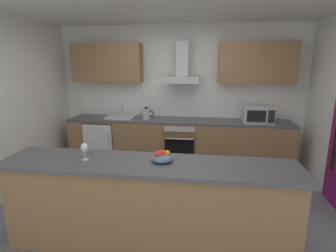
# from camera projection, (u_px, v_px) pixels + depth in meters

# --- Properties ---
(ground) EXTENTS (5.59, 4.87, 0.02)m
(ground) POSITION_uv_depth(u_px,v_px,m) (164.00, 212.00, 3.50)
(ground) COLOR slate
(wall_back) EXTENTS (5.59, 0.12, 2.60)m
(wall_back) POSITION_uv_depth(u_px,v_px,m) (180.00, 95.00, 5.12)
(wall_back) COLOR white
(wall_back) RESTS_ON ground
(backsplash_tile) EXTENTS (3.90, 0.02, 0.66)m
(backsplash_tile) POSITION_uv_depth(u_px,v_px,m) (180.00, 99.00, 5.07)
(backsplash_tile) COLOR white
(counter_back) EXTENTS (4.04, 0.60, 0.90)m
(counter_back) POSITION_uv_depth(u_px,v_px,m) (178.00, 143.00, 4.95)
(counter_back) COLOR olive
(counter_back) RESTS_ON ground
(counter_island) EXTENTS (3.01, 0.64, 0.94)m
(counter_island) POSITION_uv_depth(u_px,v_px,m) (148.00, 205.00, 2.75)
(counter_island) COLOR olive
(counter_island) RESTS_ON ground
(upper_cabinets) EXTENTS (3.99, 0.32, 0.70)m
(upper_cabinets) POSITION_uv_depth(u_px,v_px,m) (179.00, 63.00, 4.76)
(upper_cabinets) COLOR olive
(oven) EXTENTS (0.60, 0.62, 0.80)m
(oven) POSITION_uv_depth(u_px,v_px,m) (181.00, 143.00, 4.91)
(oven) COLOR slate
(oven) RESTS_ON ground
(refrigerator) EXTENTS (0.58, 0.60, 0.85)m
(refrigerator) POSITION_uv_depth(u_px,v_px,m) (103.00, 142.00, 5.13)
(refrigerator) COLOR white
(refrigerator) RESTS_ON ground
(microwave) EXTENTS (0.50, 0.38, 0.30)m
(microwave) POSITION_uv_depth(u_px,v_px,m) (258.00, 114.00, 4.57)
(microwave) COLOR #B7BABC
(microwave) RESTS_ON counter_back
(sink) EXTENTS (0.50, 0.40, 0.26)m
(sink) POSITION_uv_depth(u_px,v_px,m) (121.00, 117.00, 4.97)
(sink) COLOR silver
(sink) RESTS_ON counter_back
(kettle) EXTENTS (0.29, 0.15, 0.24)m
(kettle) POSITION_uv_depth(u_px,v_px,m) (146.00, 114.00, 4.84)
(kettle) COLOR #B7BABC
(kettle) RESTS_ON counter_back
(range_hood) EXTENTS (0.62, 0.45, 0.72)m
(range_hood) POSITION_uv_depth(u_px,v_px,m) (182.00, 70.00, 4.73)
(range_hood) COLOR #B7BABC
(wine_glass) EXTENTS (0.08, 0.08, 0.18)m
(wine_glass) POSITION_uv_depth(u_px,v_px,m) (85.00, 148.00, 2.69)
(wine_glass) COLOR silver
(wine_glass) RESTS_ON counter_island
(fruit_bowl) EXTENTS (0.22, 0.22, 0.13)m
(fruit_bowl) POSITION_uv_depth(u_px,v_px,m) (162.00, 157.00, 2.66)
(fruit_bowl) COLOR slate
(fruit_bowl) RESTS_ON counter_island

